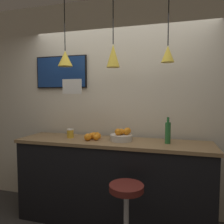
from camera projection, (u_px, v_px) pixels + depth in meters
The scene contains 12 objects.
back_wall at pixel (120, 105), 3.02m from camera, with size 8.00×0.06×2.90m.
service_counter at pixel (112, 182), 2.71m from camera, with size 2.37×0.59×1.04m.
bar_stool at pixel (126, 214), 2.09m from camera, with size 0.44×0.44×0.74m.
fruit_bowl at pixel (122, 136), 2.65m from camera, with size 0.27×0.27×0.16m.
orange_pile at pixel (94, 136), 2.74m from camera, with size 0.19×0.26×0.09m.
juice_bottle at pixel (168, 132), 2.49m from camera, with size 0.06×0.06×0.30m.
spread_jar at pixel (70, 133), 2.84m from camera, with size 0.09×0.09×0.11m.
pendant_lamp_left at pixel (65, 58), 2.81m from camera, with size 0.19×0.19×0.84m.
pendant_lamp_middle at pixel (113, 55), 2.63m from camera, with size 0.16×0.16×0.87m.
pendant_lamp_right at pixel (168, 53), 2.46m from camera, with size 0.15×0.15×0.84m.
mounted_tv at pixel (61, 72), 3.17m from camera, with size 0.79×0.04×0.46m.
hanging_menu_board at pixel (72, 86), 2.53m from camera, with size 0.24×0.01×0.17m.
Camera 1 is at (0.72, -2.01, 1.59)m, focal length 35.00 mm.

